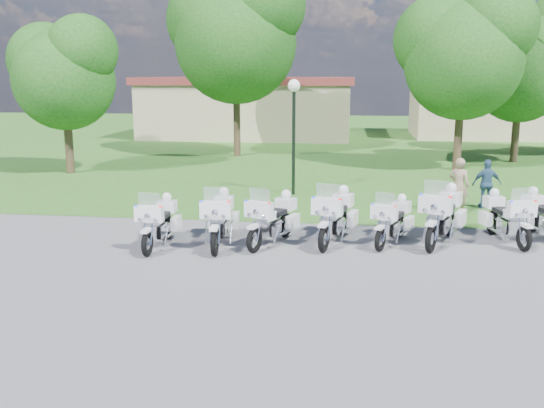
# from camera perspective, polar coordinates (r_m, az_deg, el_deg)

# --- Properties ---
(ground) EXTENTS (100.00, 100.00, 0.00)m
(ground) POSITION_cam_1_polar(r_m,az_deg,el_deg) (14.94, 2.78, -4.62)
(ground) COLOR #5C5C61
(ground) RESTS_ON ground
(grass_lawn) EXTENTS (100.00, 48.00, 0.01)m
(grass_lawn) POSITION_cam_1_polar(r_m,az_deg,el_deg) (41.50, 5.86, 6.11)
(grass_lawn) COLOR #29621F
(grass_lawn) RESTS_ON ground
(motorcycle_0) EXTENTS (0.75, 2.26, 1.52)m
(motorcycle_0) POSITION_cam_1_polar(r_m,az_deg,el_deg) (15.65, -10.58, -1.63)
(motorcycle_0) COLOR black
(motorcycle_0) RESTS_ON ground
(motorcycle_1) EXTENTS (0.91, 2.46, 1.65)m
(motorcycle_1) POSITION_cam_1_polar(r_m,az_deg,el_deg) (15.53, -4.89, -1.36)
(motorcycle_1) COLOR black
(motorcycle_1) RESTS_ON ground
(motorcycle_2) EXTENTS (1.29, 2.24, 1.58)m
(motorcycle_2) POSITION_cam_1_polar(r_m,az_deg,el_deg) (15.59, 0.10, -1.37)
(motorcycle_2) COLOR black
(motorcycle_2) RESTS_ON ground
(motorcycle_3) EXTENTS (1.19, 2.46, 1.68)m
(motorcycle_3) POSITION_cam_1_polar(r_m,az_deg,el_deg) (15.81, 5.99, -1.09)
(motorcycle_3) COLOR black
(motorcycle_3) RESTS_ON ground
(motorcycle_4) EXTENTS (1.23, 2.04, 1.45)m
(motorcycle_4) POSITION_cam_1_polar(r_m,az_deg,el_deg) (15.95, 11.30, -1.50)
(motorcycle_4) COLOR black
(motorcycle_4) RESTS_ON ground
(motorcycle_5) EXTENTS (1.46, 2.50, 1.77)m
(motorcycle_5) POSITION_cam_1_polar(r_m,az_deg,el_deg) (16.29, 15.77, -0.97)
(motorcycle_5) COLOR black
(motorcycle_5) RESTS_ON ground
(motorcycle_6) EXTENTS (1.11, 2.28, 1.56)m
(motorcycle_6) POSITION_cam_1_polar(r_m,az_deg,el_deg) (16.96, 21.16, -1.13)
(motorcycle_6) COLOR black
(motorcycle_6) RESTS_ON ground
(lamp_post) EXTENTS (0.44, 0.44, 4.13)m
(lamp_post) POSITION_cam_1_polar(r_m,az_deg,el_deg) (21.70, 2.07, 9.00)
(lamp_post) COLOR black
(lamp_post) RESTS_ON ground
(tree_0) EXTENTS (5.08, 4.34, 6.78)m
(tree_0) POSITION_cam_1_polar(r_m,az_deg,el_deg) (28.10, -19.06, 11.85)
(tree_0) COLOR #38281C
(tree_0) RESTS_ON ground
(tree_1) EXTENTS (7.36, 6.28, 9.81)m
(tree_1) POSITION_cam_1_polar(r_m,az_deg,el_deg) (32.47, -3.52, 15.97)
(tree_1) COLOR #38281C
(tree_1) RESTS_ON ground
(tree_2) EXTENTS (6.06, 5.18, 8.09)m
(tree_2) POSITION_cam_1_polar(r_m,az_deg,el_deg) (28.83, 17.50, 13.67)
(tree_2) COLOR #38281C
(tree_2) RESTS_ON ground
(tree_3) EXTENTS (5.28, 4.50, 7.04)m
(tree_3) POSITION_cam_1_polar(r_m,az_deg,el_deg) (32.35, 22.31, 11.87)
(tree_3) COLOR #38281C
(tree_3) RESTS_ON ground
(building_west) EXTENTS (14.56, 8.32, 4.10)m
(building_west) POSITION_cam_1_polar(r_m,az_deg,el_deg) (42.92, -2.18, 9.13)
(building_west) COLOR tan
(building_west) RESTS_ON ground
(building_east) EXTENTS (11.44, 7.28, 4.10)m
(building_east) POSITION_cam_1_polar(r_m,az_deg,el_deg) (45.41, 20.20, 8.57)
(building_east) COLOR tan
(building_east) RESTS_ON ground
(bystander_a) EXTENTS (0.76, 0.65, 1.76)m
(bystander_a) POSITION_cam_1_polar(r_m,az_deg,el_deg) (19.83, 17.17, 1.64)
(bystander_a) COLOR gray
(bystander_a) RESTS_ON ground
(bystander_c) EXTENTS (0.98, 0.51, 1.59)m
(bystander_c) POSITION_cam_1_polar(r_m,az_deg,el_deg) (20.92, 19.56, 1.78)
(bystander_c) COLOR #33547A
(bystander_c) RESTS_ON ground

